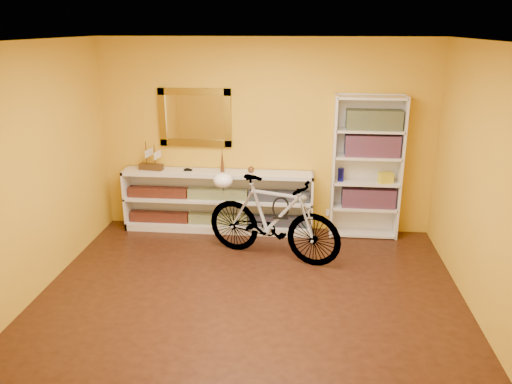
# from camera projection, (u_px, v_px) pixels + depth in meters

# --- Properties ---
(floor) EXTENTS (4.50, 4.00, 0.01)m
(floor) POSITION_uv_depth(u_px,v_px,m) (249.00, 299.00, 5.30)
(floor) COLOR black
(floor) RESTS_ON ground
(ceiling) EXTENTS (4.50, 4.00, 0.01)m
(ceiling) POSITION_uv_depth(u_px,v_px,m) (248.00, 40.00, 4.47)
(ceiling) COLOR silver
(ceiling) RESTS_ON ground
(back_wall) EXTENTS (4.50, 0.01, 2.60)m
(back_wall) POSITION_uv_depth(u_px,v_px,m) (266.00, 137.00, 6.78)
(back_wall) COLOR gold
(back_wall) RESTS_ON ground
(left_wall) EXTENTS (0.01, 4.00, 2.60)m
(left_wall) POSITION_uv_depth(u_px,v_px,m) (28.00, 174.00, 5.09)
(left_wall) COLOR gold
(left_wall) RESTS_ON ground
(right_wall) EXTENTS (0.01, 4.00, 2.60)m
(right_wall) POSITION_uv_depth(u_px,v_px,m) (490.00, 188.00, 4.67)
(right_wall) COLOR gold
(right_wall) RESTS_ON ground
(gilt_mirror) EXTENTS (0.98, 0.06, 0.78)m
(gilt_mirror) POSITION_uv_depth(u_px,v_px,m) (195.00, 118.00, 6.75)
(gilt_mirror) COLOR olive
(gilt_mirror) RESTS_ON back_wall
(wall_socket) EXTENTS (0.09, 0.02, 0.09)m
(wall_socket) POSITION_uv_depth(u_px,v_px,m) (329.00, 213.00, 7.00)
(wall_socket) COLOR silver
(wall_socket) RESTS_ON back_wall
(console_unit) EXTENTS (2.60, 0.35, 0.85)m
(console_unit) POSITION_uv_depth(u_px,v_px,m) (218.00, 201.00, 6.93)
(console_unit) COLOR silver
(console_unit) RESTS_ON floor
(cd_row_lower) EXTENTS (2.50, 0.13, 0.14)m
(cd_row_lower) POSITION_uv_depth(u_px,v_px,m) (218.00, 219.00, 6.99)
(cd_row_lower) COLOR black
(cd_row_lower) RESTS_ON console_unit
(cd_row_upper) EXTENTS (2.50, 0.13, 0.14)m
(cd_row_upper) POSITION_uv_depth(u_px,v_px,m) (218.00, 194.00, 6.88)
(cd_row_upper) COLOR navy
(cd_row_upper) RESTS_ON console_unit
(model_ship) EXTENTS (0.34, 0.17, 0.39)m
(model_ship) POSITION_uv_depth(u_px,v_px,m) (150.00, 156.00, 6.82)
(model_ship) COLOR #3A2510
(model_ship) RESTS_ON console_unit
(toy_car) EXTENTS (0.00, 0.00, 0.00)m
(toy_car) POSITION_uv_depth(u_px,v_px,m) (188.00, 171.00, 6.84)
(toy_car) COLOR black
(toy_car) RESTS_ON console_unit
(bronze_ornament) EXTENTS (0.06, 0.06, 0.33)m
(bronze_ornament) POSITION_uv_depth(u_px,v_px,m) (222.00, 160.00, 6.74)
(bronze_ornament) COLOR brown
(bronze_ornament) RESTS_ON console_unit
(decorative_orb) EXTENTS (0.08, 0.08, 0.08)m
(decorative_orb) POSITION_uv_depth(u_px,v_px,m) (251.00, 169.00, 6.74)
(decorative_orb) COLOR brown
(decorative_orb) RESTS_ON console_unit
(bookcase) EXTENTS (0.90, 0.30, 1.90)m
(bookcase) POSITION_uv_depth(u_px,v_px,m) (367.00, 168.00, 6.60)
(bookcase) COLOR silver
(bookcase) RESTS_ON floor
(book_row_a) EXTENTS (0.70, 0.22, 0.26)m
(book_row_a) POSITION_uv_depth(u_px,v_px,m) (368.00, 197.00, 6.73)
(book_row_a) COLOR maroon
(book_row_a) RESTS_ON bookcase
(book_row_b) EXTENTS (0.70, 0.22, 0.28)m
(book_row_b) POSITION_uv_depth(u_px,v_px,m) (372.00, 145.00, 6.50)
(book_row_b) COLOR maroon
(book_row_b) RESTS_ON bookcase
(book_row_c) EXTENTS (0.70, 0.22, 0.25)m
(book_row_c) POSITION_uv_depth(u_px,v_px,m) (374.00, 120.00, 6.40)
(book_row_c) COLOR navy
(book_row_c) RESTS_ON bookcase
(travel_mug) EXTENTS (0.08, 0.08, 0.18)m
(travel_mug) POSITION_uv_depth(u_px,v_px,m) (341.00, 175.00, 6.65)
(travel_mug) COLOR navy
(travel_mug) RESTS_ON bookcase
(red_tin) EXTENTS (0.17, 0.17, 0.20)m
(red_tin) POSITION_uv_depth(u_px,v_px,m) (354.00, 121.00, 6.46)
(red_tin) COLOR maroon
(red_tin) RESTS_ON bookcase
(yellow_bag) EXTENTS (0.21, 0.16, 0.14)m
(yellow_bag) POSITION_uv_depth(u_px,v_px,m) (386.00, 178.00, 6.58)
(yellow_bag) COLOR gold
(yellow_bag) RESTS_ON bookcase
(bicycle) EXTENTS (1.00, 1.81, 1.03)m
(bicycle) POSITION_uv_depth(u_px,v_px,m) (273.00, 218.00, 6.06)
(bicycle) COLOR silver
(bicycle) RESTS_ON floor
(helmet) EXTENTS (0.24, 0.23, 0.18)m
(helmet) POSITION_uv_depth(u_px,v_px,m) (223.00, 181.00, 6.21)
(helmet) COLOR white
(helmet) RESTS_ON bicycle
(u_lock) EXTENTS (0.21, 0.02, 0.21)m
(u_lock) POSITION_uv_depth(u_px,v_px,m) (281.00, 208.00, 5.97)
(u_lock) COLOR black
(u_lock) RESTS_ON bicycle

